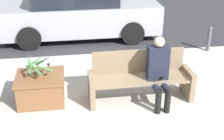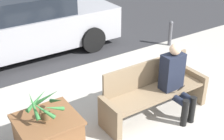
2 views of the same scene
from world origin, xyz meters
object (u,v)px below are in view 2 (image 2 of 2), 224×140
Objects in this scene: bench at (153,91)px; potted_plant at (45,106)px; person_seated at (175,79)px; bollard_post at (170,33)px; planter_box at (48,132)px; parked_car at (22,24)px.

potted_plant reaches higher than bench.
person_seated reaches higher than bollard_post.
bollard_post is at bearing 24.33° from planter_box.
person_seated is 3.98m from parked_car.
bench is at bearing -75.86° from parked_car.
bench is 0.44× the size of parked_car.
bollard_post reaches higher than planter_box.
planter_box is 4.40m from bollard_post.
bench is 2.96× the size of bollard_post.
person_seated is 1.94× the size of bollard_post.
planter_box is 1.35× the size of bollard_post.
person_seated is at bearing -131.88° from bollard_post.
potted_plant is (-1.78, 0.17, 0.29)m from bench.
bollard_post is at bearing -27.42° from parked_car.
person_seated is at bearing -35.19° from bench.
bollard_post is (2.22, 1.97, -0.08)m from bench.
parked_car reaches higher than bench.
bench is 3.72m from parked_car.
person_seated is 2.09m from potted_plant.
planter_box is 0.44m from potted_plant.
potted_plant is (0.00, 0.01, 0.44)m from planter_box.
person_seated reaches higher than potted_plant.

